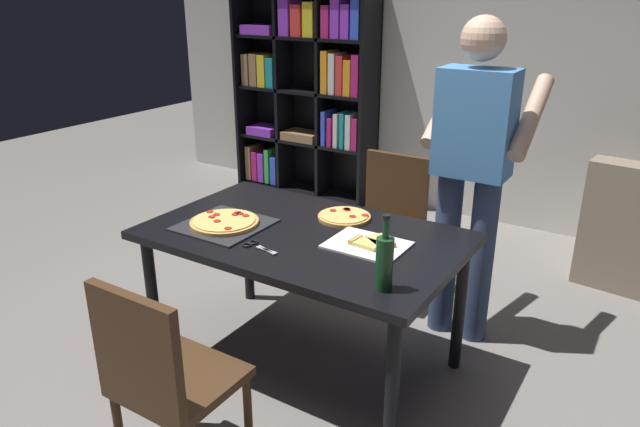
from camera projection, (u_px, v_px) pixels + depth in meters
ground_plane at (305, 361)px, 3.14m from camera, size 12.00×12.00×0.00m
back_wall at (484, 50)px, 4.69m from camera, size 6.40×0.10×2.80m
dining_table at (304, 247)px, 2.90m from camera, size 1.53×0.94×0.75m
chair_near_camera at (162, 374)px, 2.21m from camera, size 0.42×0.42×0.90m
chair_far_side at (388, 217)px, 3.72m from camera, size 0.42×0.42×0.90m
bookshelf at (307, 87)px, 5.43m from camera, size 1.40×0.35×1.95m
person_serving_pizza at (472, 165)px, 3.08m from camera, size 0.55×0.54×1.75m
pepperoni_pizza_on_tray at (224, 223)px, 2.95m from camera, size 0.40×0.40×0.04m
pizza_slices_on_towel at (369, 244)px, 2.72m from camera, size 0.36×0.28×0.03m
wine_bottle at (384, 262)px, 2.29m from camera, size 0.07×0.07×0.32m
kitchen_scissors at (256, 246)px, 2.71m from camera, size 0.20×0.09×0.01m
second_pizza_plain at (344, 217)px, 3.04m from camera, size 0.27×0.27×0.03m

